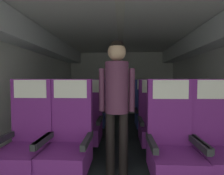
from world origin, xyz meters
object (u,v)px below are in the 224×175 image
seat_b_left_aisle (86,123)px  seat_a_right_aisle (219,147)px  seat_a_left_window (27,143)px  seat_c_left_window (73,112)px  seat_b_left_window (58,122)px  seat_a_right_window (172,146)px  seat_b_right_aisle (186,124)px  seat_a_left_aisle (68,143)px  seat_c_left_aisle (95,112)px  seat_c_right_window (147,113)px  flight_attendant (117,93)px  seat_c_right_aisle (169,113)px  seat_b_right_window (155,124)px

seat_b_left_aisle → seat_a_right_aisle: bearing=-28.5°
seat_a_right_aisle → seat_a_left_window: bearing=-179.5°
seat_b_left_aisle → seat_c_left_window: bearing=118.4°
seat_b_left_window → seat_b_left_aisle: 0.46m
seat_a_right_window → seat_c_left_window: size_ratio=1.00×
seat_b_left_aisle → seat_b_right_aisle: 1.52m
seat_a_left_aisle → seat_c_left_aisle: size_ratio=1.00×
seat_a_left_aisle → seat_c_right_window: size_ratio=1.00×
seat_a_right_aisle → seat_b_left_aisle: size_ratio=1.00×
seat_c_left_aisle → seat_b_left_window: bearing=-117.6°
seat_b_left_aisle → seat_c_left_aisle: (-0.01, 0.87, 0.00)m
seat_c_right_window → flight_attendant: (-0.57, -1.41, 0.52)m
seat_a_right_window → seat_a_left_window: bearing=179.7°
seat_a_left_window → seat_c_left_aisle: (0.46, 1.72, 0.00)m
seat_c_left_aisle → seat_c_right_aisle: bearing=-0.0°
seat_a_right_window → seat_b_left_aisle: bearing=141.1°
seat_b_left_window → seat_c_right_window: (1.53, 0.85, 0.00)m
seat_a_left_window → seat_b_left_window: bearing=89.8°
seat_b_left_aisle → seat_c_right_window: (1.07, 0.85, 0.00)m
seat_c_left_aisle → seat_c_right_window: bearing=-1.0°
seat_b_left_window → seat_c_left_window: (-0.01, 0.87, 0.00)m
seat_a_right_aisle → seat_c_left_aisle: same height
seat_a_right_window → seat_c_left_aisle: (-1.07, 1.73, 0.00)m
seat_a_left_aisle → seat_a_right_window: 1.08m
seat_a_left_window → seat_c_left_window: size_ratio=1.00×
seat_b_left_window → seat_b_right_aisle: 1.99m
seat_a_right_window → seat_c_right_window: bearing=89.9°
seat_a_right_window → flight_attendant: (-0.57, 0.29, 0.52)m
seat_a_right_aisle → seat_a_right_window: bearing=-177.0°
seat_c_right_window → seat_b_left_window: bearing=-151.0°
seat_a_right_window → seat_b_right_aisle: size_ratio=1.00×
seat_a_right_aisle → seat_b_right_window: same height
seat_b_left_aisle → seat_c_left_aisle: size_ratio=1.00×
seat_c_left_aisle → seat_b_right_aisle: bearing=-29.6°
seat_b_left_aisle → flight_attendant: (0.49, -0.56, 0.52)m
seat_a_right_aisle → seat_c_left_aisle: bearing=132.2°
seat_a_right_aisle → seat_c_right_aisle: (-0.01, 1.70, 0.00)m
seat_a_left_window → seat_a_left_aisle: (0.45, 0.02, 0.00)m
seat_c_left_window → seat_c_right_window: (1.54, -0.02, 0.00)m
seat_b_right_window → seat_c_left_window: same height
seat_c_right_aisle → flight_attendant: flight_attendant is taller
seat_a_left_window → flight_attendant: size_ratio=0.72×
seat_a_left_window → seat_a_left_aisle: size_ratio=1.00×
seat_b_left_aisle → seat_b_right_window: size_ratio=1.00×
seat_c_right_window → seat_b_left_aisle: bearing=-141.5°
seat_b_left_window → seat_b_right_window: bearing=-0.4°
seat_a_left_window → seat_b_right_window: size_ratio=1.00×
seat_c_left_window → seat_c_right_aisle: bearing=-0.0°
seat_a_left_aisle → seat_c_left_aisle: 1.70m
seat_a_left_aisle → seat_a_right_aisle: 1.55m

